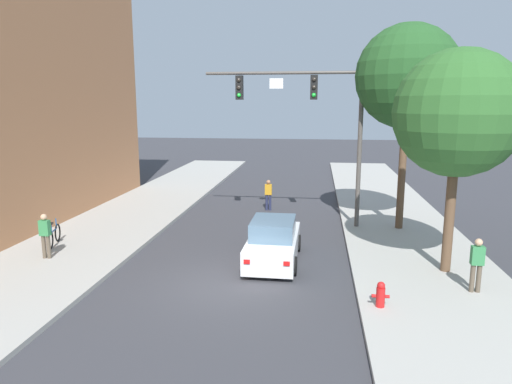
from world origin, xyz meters
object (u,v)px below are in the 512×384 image
object	(u,v)px
street_tree_second	(408,77)
fire_hydrant	(381,294)
bicycle_leaning	(54,235)
street_tree_nearest	(458,114)
car_lead_white	(273,242)
pedestrian_crossing_road	(268,193)
pedestrian_sidewalk_right_walker	(477,263)
pedestrian_sidewalk_left_walker	(45,234)
traffic_signal_mast	(315,110)

from	to	relation	value
street_tree_second	fire_hydrant	bearing A→B (deg)	-102.59
fire_hydrant	street_tree_second	xyz separation A→B (m)	(1.90, 8.51, 6.23)
bicycle_leaning	street_tree_nearest	size ratio (longest dim) A/B	0.24
car_lead_white	pedestrian_crossing_road	size ratio (longest dim) A/B	2.60
car_lead_white	fire_hydrant	bearing A→B (deg)	-48.45
fire_hydrant	street_tree_nearest	distance (m)	6.29
pedestrian_sidewalk_right_walker	pedestrian_sidewalk_left_walker	bearing A→B (deg)	175.25
traffic_signal_mast	street_tree_nearest	bearing A→B (deg)	-50.45
bicycle_leaning	street_tree_second	xyz separation A→B (m)	(13.91, 4.42, 6.20)
pedestrian_sidewalk_left_walker	street_tree_second	size ratio (longest dim) A/B	0.19
car_lead_white	fire_hydrant	distance (m)	4.99
bicycle_leaning	street_tree_second	distance (m)	15.86
traffic_signal_mast	street_tree_second	xyz separation A→B (m)	(3.84, -0.05, 1.38)
street_tree_nearest	pedestrian_crossing_road	bearing A→B (deg)	128.33
traffic_signal_mast	fire_hydrant	distance (m)	10.03
street_tree_nearest	street_tree_second	size ratio (longest dim) A/B	0.82
pedestrian_crossing_road	pedestrian_sidewalk_right_walker	world-z (taller)	pedestrian_sidewalk_right_walker
pedestrian_sidewalk_left_walker	pedestrian_sidewalk_right_walker	xyz separation A→B (m)	(14.32, -1.19, 0.00)
bicycle_leaning	street_tree_nearest	distance (m)	15.33
traffic_signal_mast	pedestrian_sidewalk_right_walker	bearing A→B (deg)	-55.87
pedestrian_sidewalk_left_walker	street_tree_second	world-z (taller)	street_tree_second
street_tree_second	traffic_signal_mast	bearing A→B (deg)	179.24
fire_hydrant	street_tree_nearest	xyz separation A→B (m)	(2.53, 3.15, 4.83)
bicycle_leaning	fire_hydrant	bearing A→B (deg)	-18.81
pedestrian_sidewalk_right_walker	street_tree_second	world-z (taller)	street_tree_second
car_lead_white	street_tree_second	world-z (taller)	street_tree_second
street_tree_nearest	street_tree_second	xyz separation A→B (m)	(-0.63, 5.36, 1.40)
car_lead_white	pedestrian_crossing_road	bearing A→B (deg)	97.24
pedestrian_crossing_road	street_tree_second	xyz separation A→B (m)	(6.24, -3.32, 5.82)
traffic_signal_mast	bicycle_leaning	bearing A→B (deg)	-156.02
pedestrian_crossing_road	bicycle_leaning	world-z (taller)	pedestrian_crossing_road
traffic_signal_mast	street_tree_nearest	size ratio (longest dim) A/B	1.04
pedestrian_crossing_road	street_tree_second	bearing A→B (deg)	-28.01
bicycle_leaning	street_tree_nearest	xyz separation A→B (m)	(14.53, -0.94, 4.79)
car_lead_white	street_tree_second	bearing A→B (deg)	42.56
pedestrian_sidewalk_left_walker	fire_hydrant	distance (m)	11.71
pedestrian_crossing_road	bicycle_leaning	distance (m)	10.90
car_lead_white	pedestrian_sidewalk_left_walker	world-z (taller)	pedestrian_sidewalk_left_walker
car_lead_white	pedestrian_sidewalk_right_walker	xyz separation A→B (m)	(6.22, -2.33, 0.34)
pedestrian_sidewalk_left_walker	street_tree_nearest	distance (m)	14.59
street_tree_nearest	pedestrian_sidewalk_left_walker	bearing A→B (deg)	-177.71
traffic_signal_mast	car_lead_white	distance (m)	6.84
pedestrian_crossing_road	street_tree_nearest	size ratio (longest dim) A/B	0.23
traffic_signal_mast	bicycle_leaning	xyz separation A→B (m)	(-10.06, -4.48, -4.82)
car_lead_white	bicycle_leaning	world-z (taller)	car_lead_white
pedestrian_sidewalk_right_walker	street_tree_second	bearing A→B (deg)	98.07
fire_hydrant	street_tree_second	size ratio (longest dim) A/B	0.08
car_lead_white	pedestrian_crossing_road	xyz separation A→B (m)	(-1.03, 8.10, 0.19)
bicycle_leaning	fire_hydrant	distance (m)	12.68
pedestrian_crossing_road	fire_hydrant	world-z (taller)	pedestrian_crossing_road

